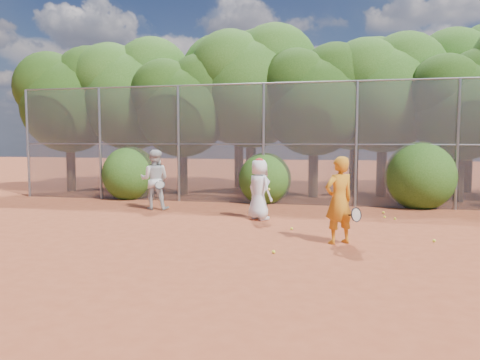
# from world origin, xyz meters

# --- Properties ---
(ground) EXTENTS (80.00, 80.00, 0.00)m
(ground) POSITION_xyz_m (0.00, 0.00, 0.00)
(ground) COLOR #933D21
(ground) RESTS_ON ground
(fence_back) EXTENTS (20.05, 0.09, 4.03)m
(fence_back) POSITION_xyz_m (-0.12, 6.00, 2.05)
(fence_back) COLOR gray
(fence_back) RESTS_ON ground
(tree_0) EXTENTS (4.38, 3.81, 6.00)m
(tree_0) POSITION_xyz_m (-9.44, 8.04, 3.93)
(tree_0) COLOR black
(tree_0) RESTS_ON ground
(tree_1) EXTENTS (4.64, 4.03, 6.35)m
(tree_1) POSITION_xyz_m (-6.94, 8.54, 4.16)
(tree_1) COLOR black
(tree_1) RESTS_ON ground
(tree_2) EXTENTS (3.99, 3.47, 5.47)m
(tree_2) POSITION_xyz_m (-4.45, 7.83, 3.58)
(tree_2) COLOR black
(tree_2) RESTS_ON ground
(tree_3) EXTENTS (4.89, 4.26, 6.70)m
(tree_3) POSITION_xyz_m (-1.94, 8.84, 4.40)
(tree_3) COLOR black
(tree_3) RESTS_ON ground
(tree_4) EXTENTS (4.19, 3.64, 5.73)m
(tree_4) POSITION_xyz_m (0.55, 8.24, 3.76)
(tree_4) COLOR black
(tree_4) RESTS_ON ground
(tree_5) EXTENTS (4.51, 3.92, 6.17)m
(tree_5) POSITION_xyz_m (3.06, 9.04, 4.05)
(tree_5) COLOR black
(tree_5) RESTS_ON ground
(tree_6) EXTENTS (3.86, 3.36, 5.29)m
(tree_6) POSITION_xyz_m (5.55, 8.03, 3.47)
(tree_6) COLOR black
(tree_6) RESTS_ON ground
(tree_9) EXTENTS (4.83, 4.20, 6.62)m
(tree_9) POSITION_xyz_m (-7.94, 10.84, 4.34)
(tree_9) COLOR black
(tree_9) RESTS_ON ground
(tree_10) EXTENTS (5.15, 4.48, 7.06)m
(tree_10) POSITION_xyz_m (-2.93, 11.05, 4.63)
(tree_10) COLOR black
(tree_10) RESTS_ON ground
(tree_11) EXTENTS (4.64, 4.03, 6.35)m
(tree_11) POSITION_xyz_m (2.06, 10.64, 4.16)
(tree_11) COLOR black
(tree_11) RESTS_ON ground
(tree_12) EXTENTS (5.02, 4.37, 6.88)m
(tree_12) POSITION_xyz_m (6.56, 11.24, 4.51)
(tree_12) COLOR black
(tree_12) RESTS_ON ground
(bush_0) EXTENTS (2.00, 2.00, 2.00)m
(bush_0) POSITION_xyz_m (-6.00, 6.30, 1.00)
(bush_0) COLOR #264E13
(bush_0) RESTS_ON ground
(bush_1) EXTENTS (1.80, 1.80, 1.80)m
(bush_1) POSITION_xyz_m (-1.00, 6.30, 0.90)
(bush_1) COLOR #264E13
(bush_1) RESTS_ON ground
(bush_2) EXTENTS (2.20, 2.20, 2.20)m
(bush_2) POSITION_xyz_m (4.00, 6.30, 1.10)
(bush_2) COLOR #264E13
(bush_2) RESTS_ON ground
(player_yellow) EXTENTS (0.87, 0.74, 1.82)m
(player_yellow) POSITION_xyz_m (1.58, 0.41, 0.91)
(player_yellow) COLOR orange
(player_yellow) RESTS_ON ground
(player_teen) EXTENTS (0.95, 0.90, 1.66)m
(player_teen) POSITION_xyz_m (-0.57, 2.93, 0.83)
(player_teen) COLOR white
(player_teen) RESTS_ON ground
(player_white) EXTENTS (0.99, 0.83, 1.84)m
(player_white) POSITION_xyz_m (-4.05, 4.01, 0.92)
(player_white) COLOR silver
(player_white) RESTS_ON ground
(ball_0) EXTENTS (0.07, 0.07, 0.07)m
(ball_0) POSITION_xyz_m (3.55, 0.97, 0.03)
(ball_0) COLOR yellow
(ball_0) RESTS_ON ground
(ball_1) EXTENTS (0.07, 0.07, 0.07)m
(ball_1) POSITION_xyz_m (3.02, 3.66, 0.03)
(ball_1) COLOR yellow
(ball_1) RESTS_ON ground
(ball_2) EXTENTS (0.07, 0.07, 0.07)m
(ball_2) POSITION_xyz_m (0.40, -0.74, 0.03)
(ball_2) COLOR yellow
(ball_2) RESTS_ON ground
(ball_4) EXTENTS (0.07, 0.07, 0.07)m
(ball_4) POSITION_xyz_m (0.47, 1.65, 0.03)
(ball_4) COLOR yellow
(ball_4) RESTS_ON ground
(ball_5) EXTENTS (0.07, 0.07, 0.07)m
(ball_5) POSITION_xyz_m (2.79, 4.74, 0.03)
(ball_5) COLOR yellow
(ball_5) RESTS_ON ground
(ball_6) EXTENTS (0.07, 0.07, 0.07)m
(ball_6) POSITION_xyz_m (2.76, 3.90, 0.03)
(ball_6) COLOR yellow
(ball_6) RESTS_ON ground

